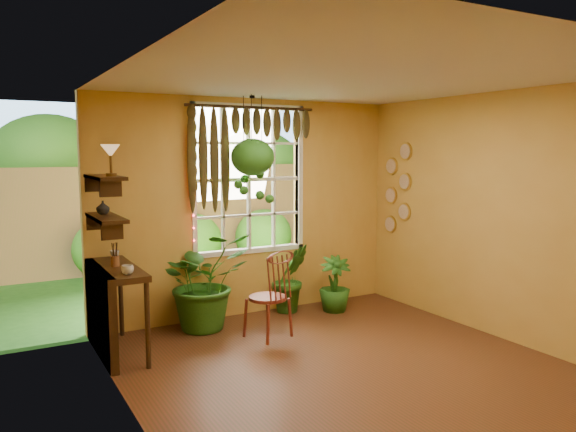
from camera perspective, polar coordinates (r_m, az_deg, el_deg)
name	(u,v)px	position (r m, az deg, el deg)	size (l,w,h in m)	color
floor	(354,373)	(5.46, 6.75, -15.55)	(4.50, 4.50, 0.00)	#5D2C1A
ceiling	(359,77)	(5.09, 7.18, 13.84)	(4.50, 4.50, 0.00)	silver
wall_back	(250,208)	(7.03, -3.90, 0.86)	(4.00, 4.00, 0.00)	gold
wall_left	(134,248)	(4.25, -15.40, -3.17)	(4.50, 4.50, 0.00)	gold
wall_right	(508,217)	(6.48, 21.41, -0.08)	(4.50, 4.50, 0.00)	gold
window	(249,180)	(7.03, -4.03, 3.72)	(1.52, 0.10, 1.86)	white
valance_vine	(246,133)	(6.88, -4.28, 8.46)	(1.70, 0.12, 1.10)	#341F0E
string_lights	(193,177)	(6.66, -9.64, 3.91)	(0.03, 0.03, 1.54)	#FF2633
wall_plates	(397,189)	(7.70, 11.05, 2.75)	(0.04, 0.32, 1.10)	beige
counter_ledge	(106,302)	(5.97, -18.03, -8.29)	(0.40, 1.20, 0.90)	#341F0E
shelf_lower	(106,218)	(5.82, -17.99, -0.16)	(0.25, 0.90, 0.04)	#341F0E
shelf_upper	(105,177)	(5.79, -18.14, 3.77)	(0.25, 0.90, 0.04)	#341F0E
backyard	(161,190)	(11.44, -12.75, 2.61)	(14.00, 10.00, 12.00)	#1C5017
windsor_chair	(270,308)	(6.28, -1.86, -9.37)	(0.53, 0.55, 1.13)	maroon
potted_plant_left	(205,280)	(6.58, -8.46, -6.49)	(1.03, 0.89, 1.14)	#1B4F15
potted_plant_mid	(291,278)	(7.22, 0.27, -6.31)	(0.48, 0.39, 0.88)	#1B4F15
potted_plant_right	(335,284)	(7.27, 4.77, -6.90)	(0.40, 0.40, 0.71)	#1B4F15
hanging_basket	(253,161)	(6.65, -3.62, 5.58)	(0.51, 0.51, 1.29)	black
cup_a	(127,270)	(5.51, -15.99, -5.27)	(0.11, 0.11, 0.09)	silver
cup_b	(115,255)	(6.32, -17.20, -3.78)	(0.10, 0.10, 0.09)	beige
brush_jar	(115,255)	(5.91, -17.18, -3.76)	(0.08, 0.08, 0.31)	brown
shelf_vase	(103,207)	(5.98, -18.29, 0.83)	(0.13, 0.13, 0.14)	#B2AD99
tiffany_lamp	(110,153)	(5.55, -17.59, 6.14)	(0.18, 0.18, 0.30)	#563B18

